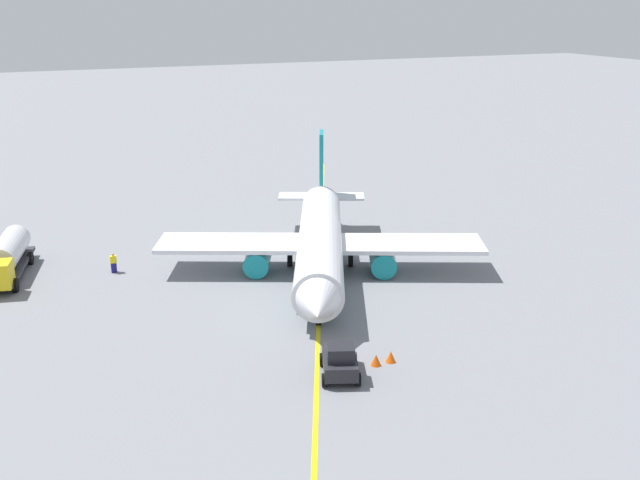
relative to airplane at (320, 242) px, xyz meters
The scene contains 8 objects.
ground_plane 2.67m from the airplane, 23.86° to the right, with size 400.00×400.00×0.00m, color slate.
airplane is the anchor object (origin of this frame).
fuel_tanker 25.69m from the airplane, 110.92° to the right, with size 10.46×4.63×3.15m.
pushback_tug 17.82m from the airplane, 19.39° to the right, with size 4.07×3.35×2.20m.
refueling_worker 17.34m from the airplane, 113.16° to the right, with size 0.36×0.52×1.71m.
safety_cone_nose 16.88m from the airplane, 11.22° to the right, with size 0.66×0.66×0.73m, color #F2590F.
safety_cone_wingtip 16.69m from the airplane, ahead, with size 0.66×0.66×0.73m, color #F2590F.
taxi_line_marking 2.66m from the airplane, 23.86° to the right, with size 85.07×0.30×0.01m, color yellow.
Camera 1 is at (52.07, -22.37, 21.74)m, focal length 40.98 mm.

